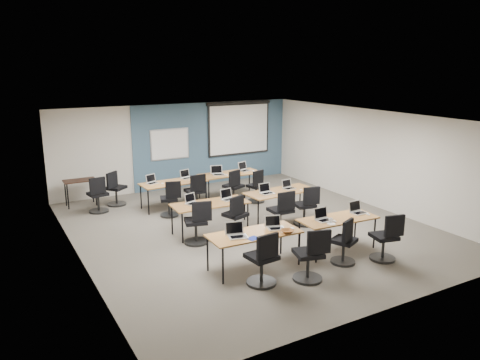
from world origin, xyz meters
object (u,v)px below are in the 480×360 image
training_table_mid_left (210,205)px  task_chair_1 (311,259)px  task_chair_0 (263,263)px  laptop_2 (323,217)px  laptop_10 (218,172)px  laptop_8 (152,181)px  training_table_front_right (338,220)px  task_chair_9 (196,195)px  spare_chair_b (98,198)px  laptop_4 (191,201)px  task_chair_11 (257,189)px  training_table_back_right (230,175)px  task_chair_8 (170,202)px  training_table_back_left (173,183)px  spare_chair_a (115,191)px  training_table_front_left (254,235)px  task_chair_7 (306,209)px  task_chair_6 (282,215)px  task_chair_5 (236,219)px  laptop_7 (288,186)px  projector_screen (239,125)px  task_chair_2 (344,245)px  laptop_3 (358,210)px  laptop_5 (228,197)px  laptop_1 (275,225)px  utility_table (80,183)px  whiteboard (170,144)px  training_table_mid_right (281,192)px  task_chair_3 (386,241)px  laptop_0 (237,233)px  task_chair_10 (234,190)px  laptop_6 (266,191)px  laptop_11 (244,169)px

training_table_mid_left → task_chair_1: task_chair_1 is taller
task_chair_0 → laptop_2: size_ratio=3.08×
laptop_10 → laptop_8: bearing=-163.0°
training_table_front_right → laptop_2: size_ratio=5.09×
task_chair_9 → task_chair_1: bearing=-89.4°
task_chair_1 → spare_chair_b: bearing=127.5°
laptop_4 → task_chair_11: size_ratio=0.31×
training_table_back_right → task_chair_8: (-2.26, -0.88, -0.29)m
training_table_back_left → spare_chair_a: (-1.38, 0.96, -0.27)m
training_table_front_left → task_chair_7: task_chair_7 is taller
task_chair_6 → training_table_front_left: bearing=-137.7°
task_chair_5 → laptop_7: task_chair_5 is taller
projector_screen → task_chair_2: bearing=-102.7°
training_table_mid_left → training_table_front_right: bearing=-48.2°
laptop_4 → task_chair_2: bearing=-76.4°
laptop_2 → training_table_mid_left: bearing=124.0°
laptop_3 → laptop_7: 2.44m
task_chair_2 → task_chair_8: task_chair_2 is taller
training_table_back_left → task_chair_2: (1.55, -5.28, -0.28)m
task_chair_6 → task_chair_9: task_chair_6 is taller
laptop_5 → laptop_10: bearing=58.2°
laptop_1 → utility_table: (-2.61, 5.97, -0.14)m
task_chair_6 → whiteboard: bearing=100.5°
training_table_mid_left → training_table_mid_right: bearing=4.8°
task_chair_6 → laptop_8: size_ratio=3.33×
laptop_2 → laptop_3: size_ratio=1.00×
training_table_mid_right → training_table_front_right: bearing=-97.1°
task_chair_3 → utility_table: 8.40m
laptop_10 → laptop_2: bearing=-73.0°
projector_screen → task_chair_3: size_ratio=2.39×
laptop_3 → laptop_8: bearing=120.4°
laptop_3 → task_chair_8: laptop_3 is taller
whiteboard → laptop_0: whiteboard is taller
task_chair_9 → task_chair_10: 1.17m
training_table_mid_left → task_chair_2: bearing=-59.7°
training_table_front_left → task_chair_9: size_ratio=1.80×
laptop_4 → training_table_front_left: bearing=-101.8°
laptop_4 → task_chair_10: bearing=20.3°
laptop_1 → task_chair_3: size_ratio=0.32×
projector_screen → laptop_6: projector_screen is taller
laptop_5 → laptop_6: 1.11m
laptop_3 → laptop_10: bearing=99.6°
task_chair_8 → laptop_11: bearing=35.9°
training_table_front_right → task_chair_0: (-2.26, -0.60, -0.25)m
training_table_back_left → training_table_back_right: 1.88m
task_chair_0 → task_chair_8: task_chair_0 is taller
task_chair_7 → spare_chair_a: (-3.69, 3.97, 0.00)m
task_chair_0 → laptop_11: size_ratio=2.93×
laptop_3 → spare_chair_a: 6.79m
task_chair_0 → laptop_5: bearing=68.7°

